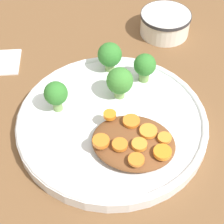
{
  "coord_description": "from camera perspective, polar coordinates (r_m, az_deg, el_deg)",
  "views": [
    {
      "loc": [
        -0.09,
        0.35,
        0.44
      ],
      "look_at": [
        0.0,
        0.0,
        0.03
      ],
      "focal_mm": 60.0,
      "sensor_mm": 36.0,
      "label": 1
    }
  ],
  "objects": [
    {
      "name": "stew_mound",
      "position": [
        0.51,
        3.27,
        -4.65
      ],
      "size": [
        0.12,
        0.1,
        0.02
      ],
      "primitive_type": "ellipsoid",
      "color": "brown",
      "rests_on": "plate"
    },
    {
      "name": "broccoli_floret_3",
      "position": [
        0.59,
        5.01,
        7.01
      ],
      "size": [
        0.04,
        0.04,
        0.05
      ],
      "color": "#759E51",
      "rests_on": "plate"
    },
    {
      "name": "carrot_slice_4",
      "position": [
        0.5,
        -1.75,
        -4.46
      ],
      "size": [
        0.02,
        0.02,
        0.01
      ],
      "primitive_type": "cylinder",
      "color": "orange",
      "rests_on": "stew_mound"
    },
    {
      "name": "carrot_slice_0",
      "position": [
        0.52,
        2.96,
        -1.4
      ],
      "size": [
        0.02,
        0.02,
        0.01
      ],
      "primitive_type": "cylinder",
      "color": "orange",
      "rests_on": "stew_mound"
    },
    {
      "name": "carrot_slice_6",
      "position": [
        0.51,
        8.01,
        -3.91
      ],
      "size": [
        0.02,
        0.02,
        0.0
      ],
      "primitive_type": "cylinder",
      "color": "orange",
      "rests_on": "stew_mound"
    },
    {
      "name": "plate",
      "position": [
        0.56,
        -0.0,
        -1.48
      ],
      "size": [
        0.28,
        0.28,
        0.02
      ],
      "color": "white",
      "rests_on": "ground_plane"
    },
    {
      "name": "dip_bowl",
      "position": [
        0.74,
        8.1,
        13.39
      ],
      "size": [
        0.1,
        0.1,
        0.04
      ],
      "color": "white",
      "rests_on": "ground_plane"
    },
    {
      "name": "broccoli_floret_0",
      "position": [
        0.55,
        -8.59,
        2.59
      ],
      "size": [
        0.04,
        0.04,
        0.05
      ],
      "color": "#7FA85B",
      "rests_on": "plate"
    },
    {
      "name": "broccoli_floret_1",
      "position": [
        0.56,
        0.96,
        4.72
      ],
      "size": [
        0.04,
        0.04,
        0.05
      ],
      "color": "#7FA85B",
      "rests_on": "plate"
    },
    {
      "name": "carrot_slice_8",
      "position": [
        0.49,
        7.69,
        -6.09
      ],
      "size": [
        0.02,
        0.02,
        0.01
      ],
      "primitive_type": "cylinder",
      "color": "orange",
      "rests_on": "stew_mound"
    },
    {
      "name": "ground_plane",
      "position": [
        0.57,
        -0.0,
        -2.33
      ],
      "size": [
        4.0,
        4.0,
        0.0
      ],
      "primitive_type": "plane",
      "color": "brown"
    },
    {
      "name": "broccoli_floret_2",
      "position": [
        0.61,
        -0.35,
        8.63
      ],
      "size": [
        0.04,
        0.04,
        0.05
      ],
      "color": "#759E51",
      "rests_on": "plate"
    },
    {
      "name": "carrot_slice_7",
      "position": [
        0.5,
        4.18,
        -4.96
      ],
      "size": [
        0.02,
        0.02,
        0.01
      ],
      "primitive_type": "cylinder",
      "color": "orange",
      "rests_on": "stew_mound"
    },
    {
      "name": "carrot_slice_1",
      "position": [
        0.51,
        5.55,
        -2.93
      ],
      "size": [
        0.02,
        0.02,
        0.01
      ],
      "primitive_type": "cylinder",
      "color": "orange",
      "rests_on": "stew_mound"
    },
    {
      "name": "carrot_slice_3",
      "position": [
        0.49,
        1.2,
        -5.01
      ],
      "size": [
        0.02,
        0.02,
        0.01
      ],
      "primitive_type": "cylinder",
      "color": "orange",
      "rests_on": "stew_mound"
    },
    {
      "name": "carrot_slice_2",
      "position": [
        0.48,
        3.71,
        -7.26
      ],
      "size": [
        0.02,
        0.02,
        0.0
      ],
      "primitive_type": "cylinder",
      "color": "orange",
      "rests_on": "stew_mound"
    },
    {
      "name": "carrot_slice_5",
      "position": [
        0.53,
        -0.6,
        -0.39
      ],
      "size": [
        0.02,
        0.02,
        0.01
      ],
      "primitive_type": "cylinder",
      "color": "orange",
      "rests_on": "stew_mound"
    }
  ]
}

